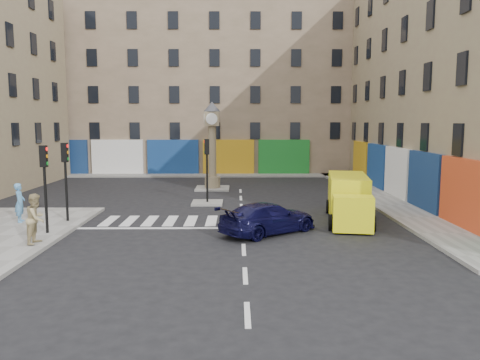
{
  "coord_description": "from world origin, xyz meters",
  "views": [
    {
      "loc": [
        -0.27,
        -19.25,
        4.84
      ],
      "look_at": [
        -0.1,
        3.35,
        2.0
      ],
      "focal_mm": 35.0,
      "sensor_mm": 36.0,
      "label": 1
    }
  ],
  "objects_px": {
    "traffic_light_left_far": "(65,169)",
    "pedestrian_blue": "(20,203)",
    "yellow_van": "(349,199)",
    "traffic_light_island": "(207,160)",
    "clock_pillar": "(212,140)",
    "traffic_light_left_near": "(45,175)",
    "navy_sedan": "(268,218)",
    "pedestrian_tan": "(36,219)"
  },
  "relations": [
    {
      "from": "traffic_light_left_near",
      "to": "navy_sedan",
      "type": "xyz_separation_m",
      "value": [
        9.41,
        0.46,
        -1.95
      ]
    },
    {
      "from": "traffic_light_left_far",
      "to": "pedestrian_blue",
      "type": "bearing_deg",
      "value": -173.86
    },
    {
      "from": "clock_pillar",
      "to": "navy_sedan",
      "type": "bearing_deg",
      "value": -76.88
    },
    {
      "from": "traffic_light_left_far",
      "to": "pedestrian_blue",
      "type": "xyz_separation_m",
      "value": [
        -2.12,
        -0.23,
        -1.55
      ]
    },
    {
      "from": "traffic_light_left_near",
      "to": "pedestrian_tan",
      "type": "relative_size",
      "value": 1.9
    },
    {
      "from": "traffic_light_left_near",
      "to": "pedestrian_blue",
      "type": "distance_m",
      "value": 3.41
    },
    {
      "from": "traffic_light_left_near",
      "to": "yellow_van",
      "type": "height_order",
      "value": "traffic_light_left_near"
    },
    {
      "from": "traffic_light_left_far",
      "to": "navy_sedan",
      "type": "relative_size",
      "value": 0.8
    },
    {
      "from": "clock_pillar",
      "to": "pedestrian_blue",
      "type": "relative_size",
      "value": 3.33
    },
    {
      "from": "pedestrian_blue",
      "to": "traffic_light_left_far",
      "type": "bearing_deg",
      "value": -97.78
    },
    {
      "from": "traffic_light_island",
      "to": "navy_sedan",
      "type": "xyz_separation_m",
      "value": [
        3.11,
        -7.34,
        -1.92
      ]
    },
    {
      "from": "traffic_light_left_near",
      "to": "navy_sedan",
      "type": "relative_size",
      "value": 0.8
    },
    {
      "from": "traffic_light_left_far",
      "to": "pedestrian_blue",
      "type": "relative_size",
      "value": 2.02
    },
    {
      "from": "navy_sedan",
      "to": "yellow_van",
      "type": "xyz_separation_m",
      "value": [
        4.11,
        2.65,
        0.41
      ]
    },
    {
      "from": "traffic_light_left_near",
      "to": "clock_pillar",
      "type": "relative_size",
      "value": 0.61
    },
    {
      "from": "yellow_van",
      "to": "pedestrian_blue",
      "type": "relative_size",
      "value": 3.37
    },
    {
      "from": "yellow_van",
      "to": "pedestrian_blue",
      "type": "xyz_separation_m",
      "value": [
        -15.64,
        -0.94,
        -0.01
      ]
    },
    {
      "from": "traffic_light_left_far",
      "to": "clock_pillar",
      "type": "distance_m",
      "value": 13.05
    },
    {
      "from": "clock_pillar",
      "to": "navy_sedan",
      "type": "distance_m",
      "value": 13.99
    },
    {
      "from": "traffic_light_left_near",
      "to": "pedestrian_blue",
      "type": "xyz_separation_m",
      "value": [
        -2.12,
        2.17,
        -1.55
      ]
    },
    {
      "from": "pedestrian_tan",
      "to": "navy_sedan",
      "type": "bearing_deg",
      "value": -73.55
    },
    {
      "from": "traffic_light_island",
      "to": "clock_pillar",
      "type": "xyz_separation_m",
      "value": [
        0.0,
        6.0,
        0.96
      ]
    },
    {
      "from": "traffic_light_left_far",
      "to": "pedestrian_tan",
      "type": "xyz_separation_m",
      "value": [
        0.3,
        -4.12,
        -1.5
      ]
    },
    {
      "from": "clock_pillar",
      "to": "navy_sedan",
      "type": "relative_size",
      "value": 1.32
    },
    {
      "from": "traffic_light_island",
      "to": "pedestrian_tan",
      "type": "height_order",
      "value": "traffic_light_island"
    },
    {
      "from": "navy_sedan",
      "to": "pedestrian_blue",
      "type": "height_order",
      "value": "pedestrian_blue"
    },
    {
      "from": "traffic_light_left_near",
      "to": "pedestrian_tan",
      "type": "bearing_deg",
      "value": -80.11
    },
    {
      "from": "traffic_light_island",
      "to": "navy_sedan",
      "type": "bearing_deg",
      "value": -67.05
    },
    {
      "from": "clock_pillar",
      "to": "pedestrian_blue",
      "type": "height_order",
      "value": "clock_pillar"
    },
    {
      "from": "yellow_van",
      "to": "pedestrian_blue",
      "type": "height_order",
      "value": "yellow_van"
    },
    {
      "from": "traffic_light_island",
      "to": "navy_sedan",
      "type": "relative_size",
      "value": 0.8
    },
    {
      "from": "navy_sedan",
      "to": "traffic_light_left_near",
      "type": "bearing_deg",
      "value": 55.23
    },
    {
      "from": "pedestrian_blue",
      "to": "traffic_light_island",
      "type": "bearing_deg",
      "value": -70.14
    },
    {
      "from": "navy_sedan",
      "to": "pedestrian_tan",
      "type": "relative_size",
      "value": 2.38
    },
    {
      "from": "traffic_light_island",
      "to": "pedestrian_tan",
      "type": "distance_m",
      "value": 11.35
    },
    {
      "from": "traffic_light_left_far",
      "to": "traffic_light_island",
      "type": "height_order",
      "value": "traffic_light_left_far"
    },
    {
      "from": "traffic_light_island",
      "to": "pedestrian_blue",
      "type": "distance_m",
      "value": 10.24
    },
    {
      "from": "navy_sedan",
      "to": "pedestrian_tan",
      "type": "bearing_deg",
      "value": 65.9
    },
    {
      "from": "traffic_light_left_far",
      "to": "pedestrian_tan",
      "type": "distance_m",
      "value": 4.4
    },
    {
      "from": "traffic_light_left_near",
      "to": "pedestrian_tan",
      "type": "height_order",
      "value": "traffic_light_left_near"
    },
    {
      "from": "navy_sedan",
      "to": "traffic_light_left_far",
      "type": "bearing_deg",
      "value": 40.78
    },
    {
      "from": "traffic_light_left_far",
      "to": "navy_sedan",
      "type": "height_order",
      "value": "traffic_light_left_far"
    }
  ]
}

